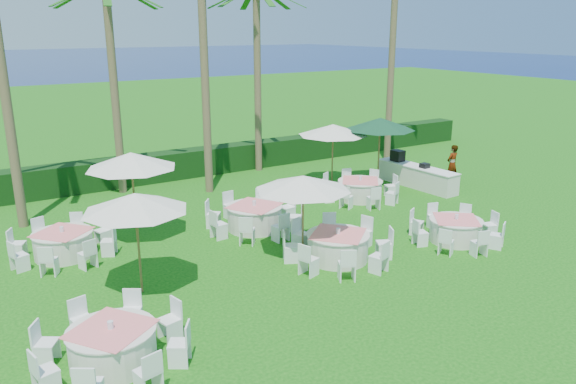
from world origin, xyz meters
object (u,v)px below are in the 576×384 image
(umbrella_c, at_px, (131,160))
(umbrella_green, at_px, (380,124))
(banquet_table_e, at_px, (255,217))
(banquet_table_a, at_px, (112,345))
(umbrella_b, at_px, (303,183))
(umbrella_d, at_px, (333,130))
(buffet_table, at_px, (416,175))
(banquet_table_d, at_px, (63,243))
(umbrella_a, at_px, (135,202))
(banquet_table_b, at_px, (338,246))
(banquet_table_c, at_px, (456,230))
(staff_person, at_px, (452,164))
(banquet_table_f, at_px, (360,189))

(umbrella_c, xyz_separation_m, umbrella_green, (10.84, 1.06, 0.02))
(banquet_table_e, xyz_separation_m, umbrella_c, (-3.66, 1.05, 2.16))
(banquet_table_a, xyz_separation_m, umbrella_b, (6.23, 2.56, 1.84))
(umbrella_d, xyz_separation_m, buffet_table, (2.90, -2.04, -1.91))
(banquet_table_d, relative_size, umbrella_a, 1.14)
(banquet_table_b, xyz_separation_m, banquet_table_d, (-6.68, 4.46, -0.02))
(banquet_table_c, relative_size, umbrella_b, 1.03)
(banquet_table_c, relative_size, buffet_table, 0.73)
(umbrella_b, relative_size, umbrella_d, 0.95)
(staff_person, bearing_deg, buffet_table, -19.38)
(banquet_table_b, bearing_deg, umbrella_c, 134.13)
(umbrella_a, relative_size, umbrella_d, 0.90)
(umbrella_c, bearing_deg, banquet_table_c, -32.39)
(umbrella_b, height_order, umbrella_c, umbrella_c)
(banquet_table_a, relative_size, umbrella_a, 1.18)
(banquet_table_b, bearing_deg, banquet_table_d, 146.30)
(umbrella_c, bearing_deg, banquet_table_a, -111.32)
(banquet_table_f, distance_m, buffet_table, 3.18)
(banquet_table_a, height_order, banquet_table_f, banquet_table_a)
(banquet_table_f, relative_size, umbrella_b, 1.09)
(banquet_table_b, distance_m, umbrella_a, 5.91)
(staff_person, bearing_deg, banquet_table_f, -9.47)
(umbrella_b, bearing_deg, banquet_table_b, -44.45)
(umbrella_green, bearing_deg, banquet_table_d, -174.76)
(banquet_table_d, distance_m, umbrella_green, 13.31)
(banquet_table_c, bearing_deg, banquet_table_f, 86.70)
(banquet_table_d, height_order, umbrella_a, umbrella_a)
(umbrella_d, distance_m, buffet_table, 4.03)
(umbrella_a, height_order, buffet_table, umbrella_a)
(banquet_table_a, height_order, banquet_table_d, banquet_table_a)
(banquet_table_e, bearing_deg, banquet_table_b, -77.34)
(umbrella_a, bearing_deg, banquet_table_a, -117.92)
(banquet_table_c, distance_m, umbrella_b, 5.33)
(banquet_table_e, height_order, umbrella_green, umbrella_green)
(banquet_table_d, height_order, buffet_table, buffet_table)
(banquet_table_f, relative_size, umbrella_green, 1.03)
(umbrella_a, bearing_deg, banquet_table_f, 18.84)
(banquet_table_a, distance_m, umbrella_green, 15.47)
(banquet_table_b, distance_m, buffet_table, 8.74)
(banquet_table_f, relative_size, umbrella_a, 1.15)
(banquet_table_a, bearing_deg, banquet_table_b, 14.75)
(umbrella_a, xyz_separation_m, umbrella_green, (11.87, 4.68, 0.21))
(banquet_table_b, height_order, umbrella_a, umbrella_a)
(umbrella_b, xyz_separation_m, staff_person, (9.97, 3.41, -1.42))
(banquet_table_a, relative_size, banquet_table_f, 1.03)
(banquet_table_e, distance_m, staff_person, 10.05)
(banquet_table_f, height_order, umbrella_b, umbrella_b)
(umbrella_green, bearing_deg, banquet_table_b, -138.46)
(umbrella_c, relative_size, umbrella_d, 0.98)
(banquet_table_c, distance_m, umbrella_d, 7.62)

